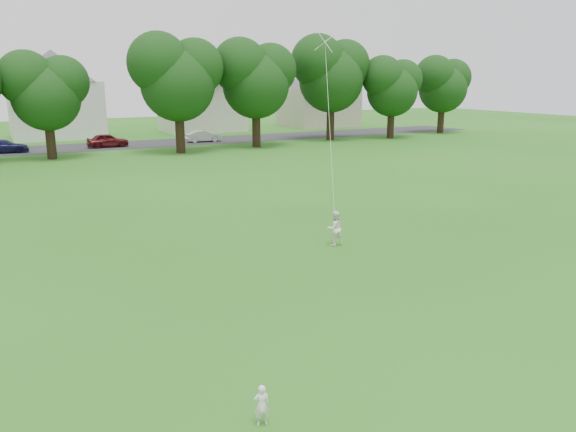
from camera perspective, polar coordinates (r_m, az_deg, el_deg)
ground at (r=14.98m, az=1.82°, el=-10.45°), size 160.00×160.00×0.00m
street at (r=54.57m, az=-21.03°, el=6.48°), size 90.00×7.00×0.01m
toddler at (r=10.73m, az=-2.70°, el=-18.64°), size 0.33×0.26×0.81m
older_boy at (r=21.15m, az=4.77°, el=-1.26°), size 0.67×0.54×1.33m
kite at (r=22.19m, az=4.26°, el=8.92°), size 1.24×2.15×7.44m
tree_row at (r=48.58m, az=-15.09°, el=13.51°), size 83.06×8.95×10.62m
house_row at (r=64.11m, az=-23.15°, el=11.78°), size 77.28×14.22×10.57m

